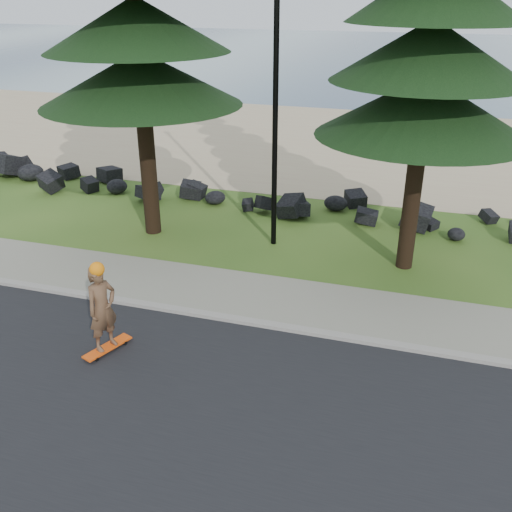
# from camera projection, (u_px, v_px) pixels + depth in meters

# --- Properties ---
(ground) EXTENTS (160.00, 160.00, 0.00)m
(ground) POSITION_uv_depth(u_px,v_px,m) (236.00, 299.00, 12.81)
(ground) COLOR #31551A
(ground) RESTS_ON ground
(road) EXTENTS (160.00, 7.00, 0.02)m
(road) POSITION_uv_depth(u_px,v_px,m) (145.00, 436.00, 8.92)
(road) COLOR black
(road) RESTS_ON ground
(kerb) EXTENTS (160.00, 0.20, 0.10)m
(kerb) POSITION_uv_depth(u_px,v_px,m) (223.00, 318.00, 12.01)
(kerb) COLOR gray
(kerb) RESTS_ON ground
(sidewalk) EXTENTS (160.00, 2.00, 0.08)m
(sidewalk) POSITION_uv_depth(u_px,v_px,m) (239.00, 294.00, 12.97)
(sidewalk) COLOR gray
(sidewalk) RESTS_ON ground
(beach_sand) EXTENTS (160.00, 15.00, 0.01)m
(beach_sand) POSITION_uv_depth(u_px,v_px,m) (340.00, 143.00, 25.33)
(beach_sand) COLOR tan
(beach_sand) RESTS_ON ground
(ocean) EXTENTS (160.00, 58.00, 0.01)m
(ocean) POSITION_uv_depth(u_px,v_px,m) (399.00, 54.00, 56.84)
(ocean) COLOR #375069
(ocean) RESTS_ON ground
(seawall_boulders) EXTENTS (60.00, 2.40, 1.10)m
(seawall_boulders) POSITION_uv_depth(u_px,v_px,m) (294.00, 213.00, 17.64)
(seawall_boulders) COLOR black
(seawall_boulders) RESTS_ON ground
(lamp_post) EXTENTS (0.25, 0.14, 8.14)m
(lamp_post) POSITION_uv_depth(u_px,v_px,m) (276.00, 88.00, 13.78)
(lamp_post) COLOR black
(lamp_post) RESTS_ON ground
(skateboarder) EXTENTS (0.60, 1.04, 1.90)m
(skateboarder) POSITION_uv_depth(u_px,v_px,m) (102.00, 309.00, 10.58)
(skateboarder) COLOR #F34F0E
(skateboarder) RESTS_ON ground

